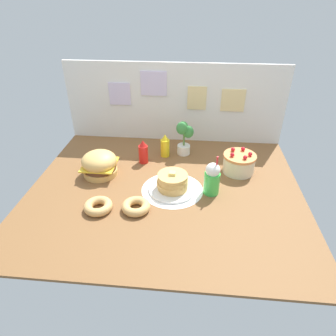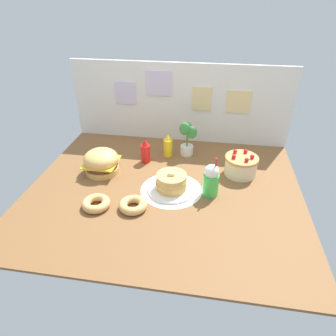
# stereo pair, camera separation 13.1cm
# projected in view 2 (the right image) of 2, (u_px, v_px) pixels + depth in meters

# --- Properties ---
(ground_plane) EXTENTS (2.21, 1.87, 0.02)m
(ground_plane) POSITION_uv_depth(u_px,v_px,m) (164.00, 190.00, 2.42)
(ground_plane) COLOR brown
(back_wall) EXTENTS (2.21, 0.04, 0.80)m
(back_wall) POSITION_uv_depth(u_px,v_px,m) (179.00, 103.00, 2.98)
(back_wall) COLOR silver
(back_wall) RESTS_ON ground_plane
(doily_mat) EXTENTS (0.50, 0.50, 0.00)m
(doily_mat) POSITION_uv_depth(u_px,v_px,m) (171.00, 190.00, 2.40)
(doily_mat) COLOR white
(doily_mat) RESTS_ON ground_plane
(burger) EXTENTS (0.30, 0.30, 0.22)m
(burger) POSITION_uv_depth(u_px,v_px,m) (101.00, 162.00, 2.58)
(burger) COLOR #DBA859
(burger) RESTS_ON ground_plane
(pancake_stack) EXTENTS (0.39, 0.39, 0.17)m
(pancake_stack) POSITION_uv_depth(u_px,v_px,m) (172.00, 183.00, 2.36)
(pancake_stack) COLOR white
(pancake_stack) RESTS_ON doily_mat
(layer_cake) EXTENTS (0.28, 0.28, 0.21)m
(layer_cake) POSITION_uv_depth(u_px,v_px,m) (241.00, 165.00, 2.56)
(layer_cake) COLOR beige
(layer_cake) RESTS_ON ground_plane
(ketchup_bottle) EXTENTS (0.09, 0.09, 0.23)m
(ketchup_bottle) POSITION_uv_depth(u_px,v_px,m) (146.00, 152.00, 2.73)
(ketchup_bottle) COLOR red
(ketchup_bottle) RESTS_ON ground_plane
(mustard_bottle) EXTENTS (0.09, 0.09, 0.23)m
(mustard_bottle) POSITION_uv_depth(u_px,v_px,m) (168.00, 146.00, 2.83)
(mustard_bottle) COLOR yellow
(mustard_bottle) RESTS_ON ground_plane
(cream_soda_cup) EXTENTS (0.13, 0.13, 0.34)m
(cream_soda_cup) POSITION_uv_depth(u_px,v_px,m) (211.00, 180.00, 2.28)
(cream_soda_cup) COLOR green
(cream_soda_cup) RESTS_ON ground_plane
(donut_pink_glaze) EXTENTS (0.21, 0.21, 0.06)m
(donut_pink_glaze) POSITION_uv_depth(u_px,v_px,m) (96.00, 203.00, 2.20)
(donut_pink_glaze) COLOR tan
(donut_pink_glaze) RESTS_ON ground_plane
(donut_chocolate) EXTENTS (0.21, 0.21, 0.06)m
(donut_chocolate) POSITION_uv_depth(u_px,v_px,m) (133.00, 205.00, 2.18)
(donut_chocolate) COLOR tan
(donut_chocolate) RESTS_ON ground_plane
(potted_plant) EXTENTS (0.16, 0.14, 0.35)m
(potted_plant) POSITION_uv_depth(u_px,v_px,m) (187.00, 137.00, 2.81)
(potted_plant) COLOR white
(potted_plant) RESTS_ON ground_plane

